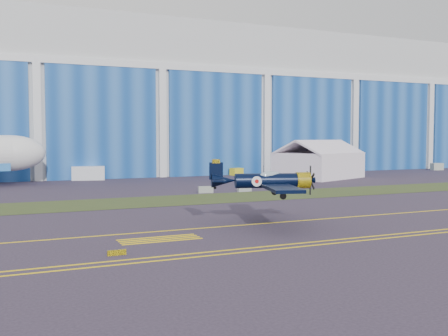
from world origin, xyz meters
name	(u,v)px	position (x,y,z in m)	size (l,w,h in m)	color
ground	(308,211)	(0.00, 0.00, 0.00)	(260.00, 260.00, 0.00)	#352C3C
grass_median	(246,196)	(0.00, 14.00, 0.02)	(260.00, 10.00, 0.02)	#475128
hangar	(132,104)	(0.00, 71.79, 14.96)	(220.00, 45.70, 30.00)	silver
taxiway_centreline	(337,218)	(0.00, -5.00, 0.01)	(200.00, 0.20, 0.02)	yellow
edge_line_near	(413,236)	(0.00, -14.50, 0.01)	(80.00, 0.20, 0.02)	yellow
edge_line_far	(403,233)	(0.00, -13.50, 0.01)	(80.00, 0.20, 0.02)	yellow
hold_short_ladder	(160,239)	(-18.00, -8.10, 0.01)	(6.00, 2.40, 0.02)	yellow
guard_board_left	(117,253)	(-22.00, -12.00, 0.17)	(1.20, 0.15, 0.35)	yellow
warbird	(267,181)	(-7.63, -5.32, 3.75)	(13.38, 14.80, 3.67)	black
tent	(319,159)	(25.36, 35.44, 3.50)	(18.18, 16.08, 6.99)	white
shipping_container	(88,173)	(-13.86, 47.99, 1.20)	(5.52, 2.21, 2.39)	silver
tug	(237,172)	(14.62, 47.84, 0.71)	(2.42, 1.51, 1.41)	yellow
gse_box	(437,167)	(62.93, 43.92, 0.79)	(2.65, 1.41, 1.59)	#9DA797
barrier_a	(206,190)	(-3.06, 20.08, 0.45)	(2.00, 0.60, 0.90)	gray
barrier_b	(244,188)	(2.47, 19.60, 0.45)	(2.00, 0.60, 0.90)	gray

